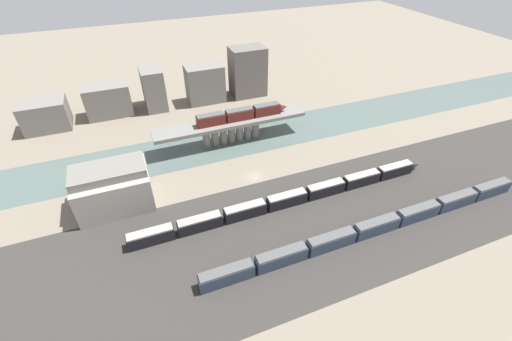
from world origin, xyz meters
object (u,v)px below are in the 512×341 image
train_yard_near (381,225)px  warehouse_building (113,187)px  train_on_bridge (243,114)px  train_yard_mid (291,199)px

train_yard_near → warehouse_building: 69.37m
train_yard_near → train_on_bridge: bearing=107.3°
train_on_bridge → warehouse_building: (-43.39, -19.04, -3.94)m
train_on_bridge → train_yard_near: train_on_bridge is taller
train_on_bridge → train_yard_mid: size_ratio=0.37×
train_yard_mid → train_yard_near: bearing=-46.5°
train_yard_mid → warehouse_building: bearing=158.4°
train_on_bridge → train_yard_mid: 37.28m
train_on_bridge → warehouse_building: size_ratio=1.71×
train_on_bridge → train_yard_near: 56.60m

